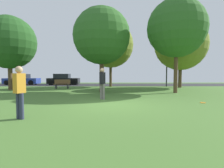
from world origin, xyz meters
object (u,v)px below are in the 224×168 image
birch_tree_lone (177,28)px  oak_tree_left (111,45)px  oak_tree_center (9,43)px  maple_tree_far (181,44)px  person_thrower (102,82)px  park_bench (62,84)px  frisbee_disc (203,103)px  oak_tree_right (102,36)px  parked_car_black (63,80)px  parked_car_blue (21,80)px  person_catcher (20,90)px  street_lamp_post (167,67)px

birch_tree_lone → oak_tree_left: 8.59m
oak_tree_center → oak_tree_left: (9.29, 4.10, 0.44)m
maple_tree_far → oak_tree_left: (-7.46, 1.55, 0.16)m
person_thrower → park_bench: 9.05m
oak_tree_left → frisbee_disc: 13.61m
oak_tree_right → parked_car_black: (-5.69, 9.90, -3.87)m
parked_car_blue → oak_tree_right: bearing=-41.2°
oak_tree_right → parked_car_blue: oak_tree_right is taller
oak_tree_center → parked_car_blue: size_ratio=1.50×
oak_tree_center → person_catcher: size_ratio=3.91×
person_thrower → parked_car_black: 15.49m
person_catcher → parked_car_blue: (-9.15, 18.92, -0.30)m
oak_tree_right → park_bench: (-4.16, 3.48, -4.07)m
oak_tree_left → person_catcher: size_ratio=4.27×
oak_tree_right → parked_car_black: size_ratio=1.66×
oak_tree_left → park_bench: size_ratio=4.62×
maple_tree_far → person_catcher: maple_tree_far is taller
person_catcher → park_bench: person_catcher is taller
maple_tree_far → oak_tree_center: bearing=-171.3°
oak_tree_right → park_bench: 6.78m
oak_tree_left → person_catcher: (-3.00, -15.07, -3.81)m
maple_tree_far → frisbee_disc: size_ratio=27.31×
person_catcher → parked_car_blue: bearing=54.7°
birch_tree_lone → parked_car_blue: bearing=147.8°
oak_tree_center → frisbee_disc: bearing=-29.0°
street_lamp_post → person_thrower: bearing=-123.9°
person_thrower → frisbee_disc: size_ratio=6.71×
person_thrower → street_lamp_post: 12.47m
oak_tree_center → person_thrower: size_ratio=3.73×
oak_tree_center → parked_car_blue: bearing=109.8°
oak_tree_center → oak_tree_left: size_ratio=0.92×
maple_tree_far → parked_car_black: (-13.89, 5.33, -3.94)m
oak_tree_center → oak_tree_right: oak_tree_right is taller
frisbee_disc → birch_tree_lone: bearing=85.8°
maple_tree_far → park_bench: size_ratio=4.61×
parked_car_black → park_bench: bearing=-76.7°
oak_tree_left → person_thrower: oak_tree_left is taller
oak_tree_center → oak_tree_right: (8.55, -2.02, 0.20)m
parked_car_blue → park_bench: (7.24, -6.49, -0.20)m
parked_car_blue → maple_tree_far: bearing=-15.4°
person_catcher → parked_car_black: person_catcher is taller
maple_tree_far → parked_car_blue: 20.72m
person_catcher → frisbee_disc: bearing=-38.4°
parked_car_blue → oak_tree_left: bearing=-17.6°
park_bench → birch_tree_lone: bearing=156.6°
oak_tree_center → street_lamp_post: oak_tree_center is taller
oak_tree_left → parked_car_black: bearing=149.6°
birch_tree_lone → frisbee_disc: bearing=-94.2°
maple_tree_far → parked_car_black: 15.39m
park_bench → street_lamp_post: size_ratio=0.36×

